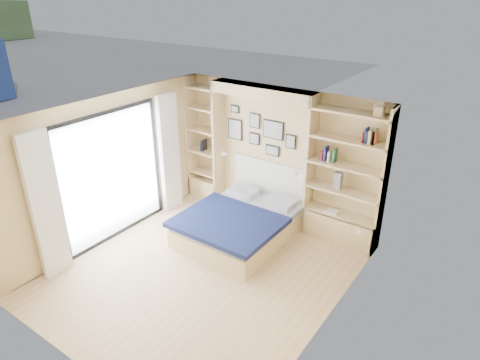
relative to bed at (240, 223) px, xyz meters
The scene contains 8 objects.
ground 1.19m from the bed, 83.70° to the right, with size 4.50×4.50×0.00m, color tan.
room_shell 0.92m from the bed, 124.77° to the left, with size 4.50×4.50×4.50m.
bed is the anchor object (origin of this frame).
photo_gallery 1.74m from the bed, 106.83° to the left, with size 1.48×0.02×0.82m.
reading_lamps 1.20m from the bed, 101.49° to the left, with size 1.92×0.12×0.15m.
shelf_decor 2.18m from the bed, 34.41° to the left, with size 3.55×0.23×2.03m.
deck 3.67m from the bed, 161.71° to the right, with size 3.20×4.00×0.05m, color #695A4D.
deck_chair 2.94m from the bed, 153.25° to the right, with size 0.68×0.86×0.76m.
Camera 1 is at (3.60, -4.15, 4.12)m, focal length 32.00 mm.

